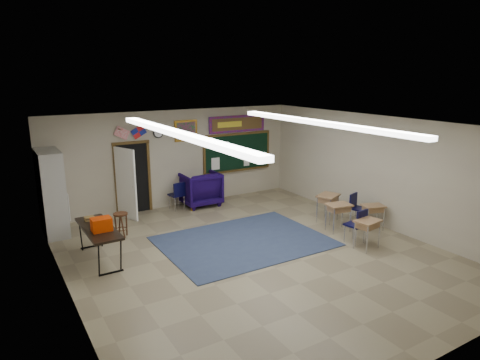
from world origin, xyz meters
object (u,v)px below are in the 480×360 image
student_desk_front_right (328,206)px  folding_table (100,242)px  wooden_stool (121,225)px  wingback_armchair (199,188)px  student_desk_front_left (338,216)px

student_desk_front_right → folding_table: bearing=150.1°
folding_table → wooden_stool: folding_table is taller
wingback_armchair → folding_table: 4.54m
student_desk_front_right → wingback_armchair: bearing=102.7°
wooden_stool → folding_table: bearing=-125.4°
student_desk_front_right → wooden_stool: student_desk_front_right is taller
wingback_armchair → wooden_stool: bearing=27.0°
student_desk_front_right → wooden_stool: (-5.32, 1.83, -0.11)m
student_desk_front_left → wooden_stool: student_desk_front_left is taller
wingback_armchair → wooden_stool: (-2.92, -1.45, -0.21)m
wingback_armchair → wooden_stool: size_ratio=1.86×
student_desk_front_right → folding_table: size_ratio=0.42×
student_desk_front_left → wooden_stool: bearing=162.2°
student_desk_front_left → student_desk_front_right: size_ratio=0.95×
folding_table → wingback_armchair: bearing=33.8°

